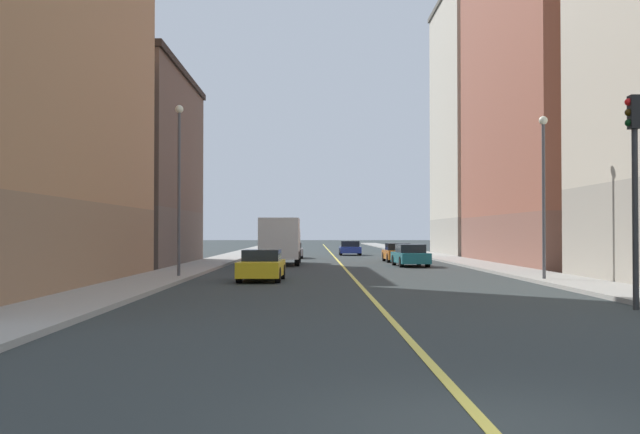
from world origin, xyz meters
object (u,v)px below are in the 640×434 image
object	(u,v)px
building_right_midblock	(90,168)
car_blue	(350,248)
car_orange	(398,253)
street_lamp_right_near	(179,173)
traffic_light_left_near	(634,170)
car_teal	(410,256)
building_left_far	(507,126)
box_truck	(281,240)
street_lamp_left_near	(544,179)
car_silver	(291,250)
car_yellow	(262,266)
building_left_mid	(584,83)

from	to	relation	value
building_right_midblock	car_blue	bearing A→B (deg)	51.02
car_orange	street_lamp_right_near	bearing A→B (deg)	-121.43
traffic_light_left_near	car_teal	xyz separation A→B (m)	(-2.64, 25.91, -3.07)
building_left_far	car_blue	bearing A→B (deg)	176.53
car_orange	box_truck	world-z (taller)	box_truck
building_left_far	car_teal	bearing A→B (deg)	-117.92
car_orange	car_teal	xyz separation A→B (m)	(-0.00, -6.94, 0.02)
building_right_midblock	street_lamp_left_near	world-z (taller)	building_right_midblock
car_silver	car_blue	xyz separation A→B (m)	(5.14, 7.97, 0.01)
building_left_far	car_orange	bearing A→B (deg)	-127.69
car_orange	car_blue	bearing A→B (deg)	99.04
car_yellow	car_teal	distance (m)	16.02
building_left_mid	car_silver	distance (m)	25.50
car_silver	car_yellow	xyz separation A→B (m)	(-0.45, -28.79, 0.02)
street_lamp_left_near	car_blue	bearing A→B (deg)	99.36
building_left_mid	car_yellow	xyz separation A→B (m)	(-19.84, -16.57, -11.16)
traffic_light_left_near	car_teal	distance (m)	26.23
building_left_far	car_silver	bearing A→B (deg)	-159.87
car_orange	box_truck	size ratio (longest dim) A/B	0.57
building_left_far	car_teal	distance (m)	27.37
car_silver	traffic_light_left_near	bearing A→B (deg)	-75.83
car_silver	car_yellow	bearing A→B (deg)	-90.89
street_lamp_left_near	box_truck	size ratio (longest dim) A/B	0.90
building_left_mid	box_truck	xyz separation A→B (m)	(-19.73, -0.31, -10.22)
traffic_light_left_near	box_truck	xyz separation A→B (m)	(-10.67, 28.38, -2.15)
car_silver	box_truck	distance (m)	12.56
traffic_light_left_near	box_truck	bearing A→B (deg)	110.60
building_right_midblock	box_truck	size ratio (longest dim) A/B	2.16
car_teal	box_truck	world-z (taller)	box_truck
street_lamp_right_near	car_orange	size ratio (longest dim) A/B	1.75
building_right_midblock	car_silver	distance (m)	19.06
traffic_light_left_near	building_right_midblock	bearing A→B (deg)	129.51
building_right_midblock	traffic_light_left_near	size ratio (longest dim) A/B	2.84
street_lamp_left_near	car_orange	distance (m)	22.25
car_blue	building_left_far	bearing A→B (deg)	-3.47
traffic_light_left_near	car_silver	xyz separation A→B (m)	(-10.33, 40.90, -3.11)
traffic_light_left_near	street_lamp_left_near	distance (m)	11.27
street_lamp_right_near	box_truck	size ratio (longest dim) A/B	1.00
building_right_midblock	car_blue	distance (m)	28.19
car_blue	car_orange	bearing A→B (deg)	-80.96
street_lamp_right_near	car_teal	distance (m)	17.73
car_yellow	car_teal	bearing A→B (deg)	59.49
car_silver	car_teal	size ratio (longest dim) A/B	0.92
building_left_mid	car_blue	world-z (taller)	building_left_mid
traffic_light_left_near	car_teal	bearing A→B (deg)	95.82
traffic_light_left_near	building_left_far	bearing A→B (deg)	79.31
building_right_midblock	car_blue	world-z (taller)	building_right_midblock
building_right_midblock	box_truck	world-z (taller)	building_right_midblock
building_right_midblock	car_blue	size ratio (longest dim) A/B	3.85
street_lamp_right_near	car_orange	bearing A→B (deg)	58.57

